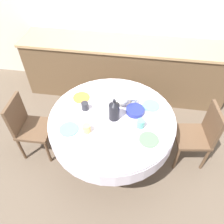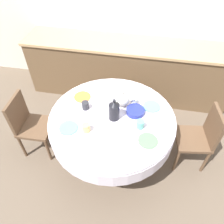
{
  "view_description": "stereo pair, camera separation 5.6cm",
  "coord_description": "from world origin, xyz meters",
  "px_view_note": "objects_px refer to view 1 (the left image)",
  "views": [
    {
      "loc": [
        0.25,
        -1.64,
        2.54
      ],
      "look_at": [
        0.0,
        0.0,
        0.85
      ],
      "focal_mm": 35.0,
      "sensor_mm": 36.0,
      "label": 1
    },
    {
      "loc": [
        0.31,
        -1.63,
        2.54
      ],
      "look_at": [
        0.0,
        0.0,
        0.85
      ],
      "focal_mm": 35.0,
      "sensor_mm": 36.0,
      "label": 2
    }
  ],
  "objects_px": {
    "chair_right": "(28,125)",
    "teapot": "(122,99)",
    "chair_left": "(199,134)",
    "coffee_carafe": "(114,110)"
  },
  "relations": [
    {
      "from": "chair_left",
      "to": "chair_right",
      "type": "distance_m",
      "value": 2.1
    },
    {
      "from": "chair_left",
      "to": "chair_right",
      "type": "relative_size",
      "value": 1.0
    },
    {
      "from": "chair_left",
      "to": "coffee_carafe",
      "type": "relative_size",
      "value": 3.12
    },
    {
      "from": "teapot",
      "to": "chair_right",
      "type": "bearing_deg",
      "value": -167.77
    },
    {
      "from": "chair_right",
      "to": "coffee_carafe",
      "type": "bearing_deg",
      "value": 89.39
    },
    {
      "from": "coffee_carafe",
      "to": "teapot",
      "type": "height_order",
      "value": "coffee_carafe"
    },
    {
      "from": "chair_right",
      "to": "coffee_carafe",
      "type": "height_order",
      "value": "coffee_carafe"
    },
    {
      "from": "chair_right",
      "to": "teapot",
      "type": "xyz_separation_m",
      "value": [
        1.13,
        0.25,
        0.37
      ]
    },
    {
      "from": "chair_right",
      "to": "teapot",
      "type": "relative_size",
      "value": 3.87
    },
    {
      "from": "coffee_carafe",
      "to": "chair_left",
      "type": "bearing_deg",
      "value": 9.0
    }
  ]
}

